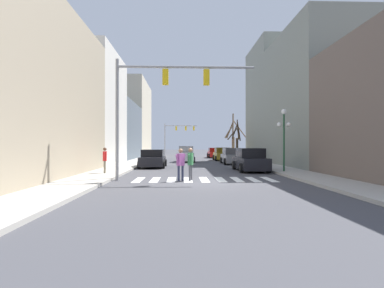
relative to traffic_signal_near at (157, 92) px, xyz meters
name	(u,v)px	position (x,y,z in m)	size (l,w,h in m)	color
ground_plane	(206,183)	(2.55, -1.03, -4.77)	(240.00, 240.00, 0.00)	#424247
sidewalk_left	(83,182)	(-3.64, -1.03, -4.70)	(2.47, 90.00, 0.15)	#ADA89E
sidewalk_right	(326,181)	(8.74, -1.03, -4.70)	(2.47, 90.00, 0.15)	#ADA89E
building_row_left	(105,117)	(-7.87, 19.74, 0.54)	(6.00, 51.09, 12.93)	tan
building_row_right	(310,102)	(12.98, 10.62, 1.03)	(6.00, 31.37, 13.99)	#66564C
crosswalk_stripes	(204,180)	(2.55, 0.28, -4.77)	(7.65, 2.60, 0.01)	white
traffic_signal_near	(157,92)	(0.00, 0.00, 0.00)	(7.49, 0.28, 6.53)	gray
traffic_signal_far	(177,132)	(0.25, 44.02, -0.13)	(6.55, 0.28, 6.27)	gray
street_lamp_right_corner	(284,127)	(8.17, 3.70, -1.65)	(0.95, 0.36, 4.19)	#1E4C2D
car_parked_right_mid	(153,159)	(-1.18, 9.66, -4.05)	(2.20, 4.61, 1.53)	black
car_parked_left_mid	(186,155)	(1.76, 17.97, -3.94)	(1.97, 4.18, 1.81)	silver
car_parked_right_far	(232,156)	(6.38, 14.09, -4.01)	(2.01, 4.39, 1.63)	gray
car_driving_toward_lane	(222,154)	(6.35, 21.31, -4.01)	(2.08, 4.45, 1.63)	#A38423
car_parked_left_near	(215,153)	(6.30, 29.23, -4.05)	(2.18, 4.44, 1.53)	red
car_parked_left_far	(250,160)	(6.34, 5.68, -3.99)	(2.11, 4.70, 1.68)	black
pedestrian_on_left_sidewalk	(105,158)	(-3.53, 2.81, -3.67)	(0.27, 0.69, 1.61)	#7A705B
pedestrian_on_right_sidewalk	(181,162)	(1.25, -0.31, -3.76)	(0.58, 0.59, 1.72)	#282D47
pedestrian_waiting_at_curb	(190,161)	(1.79, -0.08, -3.74)	(0.32, 0.75, 1.75)	#4C4C51
street_tree_left_mid	(237,141)	(8.32, 21.88, -2.35)	(1.99, 1.55, 5.05)	#473828
street_tree_right_far	(233,139)	(8.69, 26.94, -1.89)	(3.76, 2.63, 6.37)	brown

